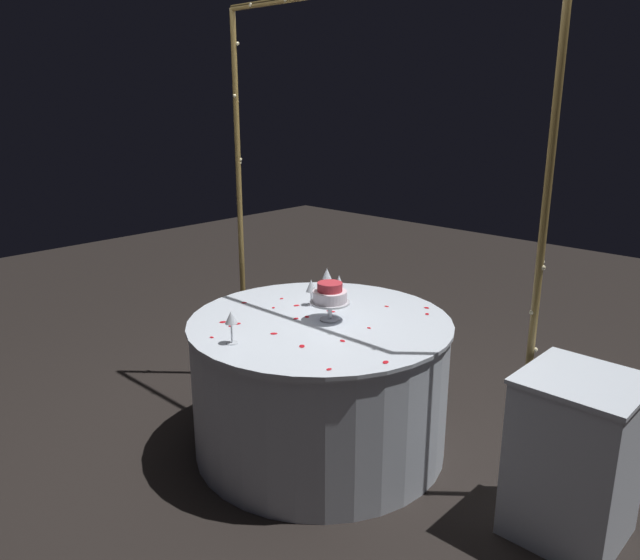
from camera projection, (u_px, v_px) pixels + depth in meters
The scene contains 31 objects.
ground_plane at pixel (320, 444), 3.61m from camera, with size 12.00×12.00×0.00m, color black.
decorative_arch at pixel (361, 161), 3.39m from camera, with size 2.18×0.06×2.51m.
main_table at pixel (320, 384), 3.50m from camera, with size 1.46×1.46×0.78m.
side_table at pixel (574, 457), 2.77m from camera, with size 0.50×0.50×0.79m.
tiered_cake at pixel (330, 296), 3.35m from camera, with size 0.22×0.22×0.22m.
wine_glass_0 at pixel (339, 282), 3.71m from camera, with size 0.06×0.06×0.15m.
wine_glass_1 at pixel (231, 319), 3.03m from camera, with size 0.06×0.06×0.17m.
wine_glass_2 at pixel (327, 275), 3.80m from camera, with size 0.06×0.06×0.17m.
wine_glass_3 at pixel (311, 287), 3.61m from camera, with size 0.06×0.06×0.16m.
rose_petal_0 at pixel (427, 308), 3.58m from camera, with size 0.03×0.02×0.00m, color red.
rose_petal_1 at pixel (386, 362), 2.84m from camera, with size 0.04×0.03×0.00m, color red.
rose_petal_2 at pixel (369, 328), 3.27m from camera, with size 0.02×0.02×0.00m, color red.
rose_petal_3 at pixel (237, 324), 3.33m from camera, with size 0.04×0.03×0.00m, color red.
rose_petal_4 at pixel (297, 305), 3.63m from camera, with size 0.04×0.03×0.00m, color red.
rose_petal_5 at pixel (302, 346), 3.03m from camera, with size 0.04×0.03×0.00m, color red.
rose_petal_6 at pixel (230, 326), 3.30m from camera, with size 0.03×0.02×0.00m, color red.
rose_petal_7 at pixel (282, 298), 3.75m from camera, with size 0.03×0.02×0.00m, color red.
rose_petal_8 at pixel (330, 311), 3.53m from camera, with size 0.03×0.02×0.00m, color red.
rose_petal_9 at pixel (274, 334), 3.19m from camera, with size 0.04×0.03×0.00m, color red.
rose_petal_10 at pixel (212, 337), 3.14m from camera, with size 0.02×0.02×0.00m, color red.
rose_petal_11 at pixel (307, 317), 3.44m from camera, with size 0.04×0.02×0.00m, color red.
rose_petal_12 at pixel (244, 303), 3.67m from camera, with size 0.03×0.02×0.00m, color red.
rose_petal_13 at pixel (427, 314), 3.48m from camera, with size 0.03×0.02×0.00m, color red.
rose_petal_14 at pixel (273, 308), 3.59m from camera, with size 0.02×0.02×0.00m, color red.
rose_petal_15 at pixel (333, 312), 3.52m from camera, with size 0.03×0.02×0.00m, color red.
rose_petal_16 at pixel (387, 306), 3.61m from camera, with size 0.03×0.02×0.00m, color red.
rose_petal_17 at pixel (338, 296), 3.80m from camera, with size 0.04×0.03×0.00m, color red.
rose_petal_18 at pixel (343, 341), 3.09m from camera, with size 0.03×0.02×0.00m, color red.
rose_petal_19 at pixel (329, 369), 2.77m from camera, with size 0.03×0.02×0.00m, color red.
rose_petal_20 at pixel (296, 318), 3.41m from camera, with size 0.03×0.02×0.00m, color red.
rose_petal_21 at pixel (223, 322), 3.36m from camera, with size 0.04×0.03×0.00m, color red.
Camera 1 is at (2.18, -2.33, 1.95)m, focal length 34.46 mm.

